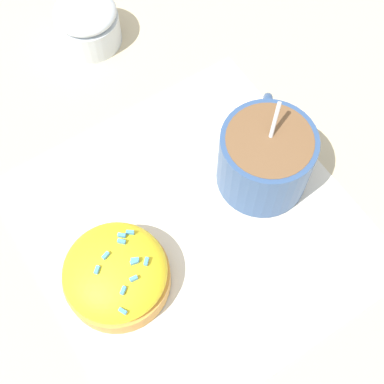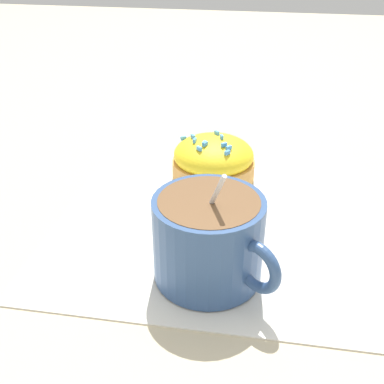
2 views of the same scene
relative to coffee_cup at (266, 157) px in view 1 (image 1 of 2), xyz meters
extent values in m
plane|color=#C6B793|center=(-0.09, -0.01, -0.04)|extent=(3.00, 3.00, 0.00)
cube|color=white|center=(-0.09, -0.01, -0.04)|extent=(0.32, 0.33, 0.00)
cylinder|color=#335184|center=(0.00, 0.00, 0.00)|extent=(0.09, 0.09, 0.07)
cylinder|color=brown|center=(0.00, 0.00, 0.03)|extent=(0.08, 0.08, 0.01)
torus|color=#335184|center=(0.03, 0.04, 0.00)|extent=(0.03, 0.04, 0.04)
ellipsoid|color=silver|center=(0.02, 0.02, -0.03)|extent=(0.03, 0.03, 0.01)
cylinder|color=silver|center=(0.00, 0.00, 0.02)|extent=(0.04, 0.04, 0.10)
cylinder|color=#D19347|center=(-0.18, -0.03, -0.03)|extent=(0.10, 0.10, 0.02)
ellipsoid|color=yellow|center=(-0.18, -0.03, -0.01)|extent=(0.10, 0.10, 0.04)
cube|color=#4C99EA|center=(-0.16, -0.01, 0.01)|extent=(0.01, 0.01, 0.00)
cube|color=#4C99EA|center=(-0.16, -0.03, 0.01)|extent=(0.01, 0.01, 0.00)
cube|color=#4C99EA|center=(-0.19, -0.07, 0.00)|extent=(0.01, 0.01, 0.00)
cube|color=#4C99EA|center=(-0.16, -0.03, 0.01)|extent=(0.01, 0.00, 0.00)
cube|color=#4C99EA|center=(-0.16, -0.01, 0.01)|extent=(0.01, 0.01, 0.00)
cube|color=#4C99EA|center=(-0.15, -0.01, 0.01)|extent=(0.01, 0.01, 0.00)
cube|color=#4C99EA|center=(-0.18, -0.02, 0.01)|extent=(0.01, 0.01, 0.00)
cube|color=#4C99EA|center=(-0.18, -0.05, 0.01)|extent=(0.01, 0.01, 0.00)
cube|color=#4C99EA|center=(-0.19, -0.03, 0.01)|extent=(0.01, 0.01, 0.00)
cube|color=#4C99EA|center=(-0.17, -0.05, 0.01)|extent=(0.01, 0.00, 0.00)
cube|color=#4C99EA|center=(-0.15, -0.04, 0.01)|extent=(0.01, 0.01, 0.00)
cylinder|color=silver|center=(-0.07, 0.26, -0.03)|extent=(0.07, 0.07, 0.04)
ellipsoid|color=silver|center=(-0.07, 0.26, 0.00)|extent=(0.07, 0.07, 0.03)
camera|label=1|loc=(-0.20, -0.19, 0.46)|focal=50.00mm
camera|label=2|loc=(0.30, 0.05, 0.22)|focal=42.00mm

